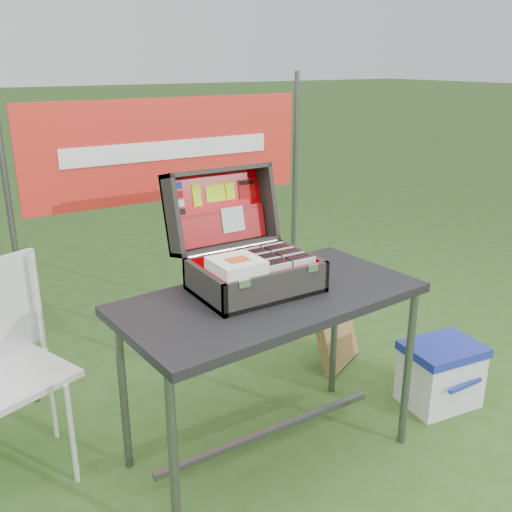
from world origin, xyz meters
TOP-DOWN VIEW (x-y plane):
  - ground at (0.00, 0.00)m, footprint 80.00×80.00m
  - table at (-0.01, 0.06)m, footprint 1.35×0.75m
  - table_top at (-0.01, 0.06)m, footprint 1.35×0.75m
  - table_leg_fl at (-0.61, -0.20)m, footprint 0.04×0.04m
  - table_leg_fr at (0.58, -0.20)m, footprint 0.04×0.04m
  - table_leg_bl at (-0.61, 0.33)m, footprint 0.04×0.04m
  - table_leg_br at (0.58, 0.33)m, footprint 0.04×0.04m
  - table_brace at (-0.01, 0.06)m, footprint 1.16×0.03m
  - suitcase at (-0.04, 0.20)m, footprint 0.52×0.53m
  - suitcase_base_bottom at (-0.04, 0.14)m, footprint 0.52×0.37m
  - suitcase_base_wall_front at (-0.04, -0.04)m, footprint 0.52×0.02m
  - suitcase_base_wall_back at (-0.04, 0.31)m, footprint 0.52×0.02m
  - suitcase_base_wall_left at (-0.29, 0.14)m, footprint 0.02×0.37m
  - suitcase_base_wall_right at (0.20, 0.14)m, footprint 0.02×0.37m
  - suitcase_liner_floor at (-0.04, 0.14)m, footprint 0.47×0.33m
  - suitcase_latch_left at (-0.21, -0.05)m, footprint 0.05×0.01m
  - suitcase_latch_right at (0.12, -0.05)m, footprint 0.05×0.01m
  - suitcase_hinge at (-0.04, 0.32)m, footprint 0.46×0.02m
  - suitcase_lid_back at (-0.04, 0.49)m, footprint 0.52×0.11m
  - suitcase_lid_rim_far at (-0.04, 0.47)m, footprint 0.52×0.14m
  - suitcase_lid_rim_near at (-0.04, 0.39)m, footprint 0.52×0.14m
  - suitcase_lid_rim_left at (-0.29, 0.43)m, footprint 0.02×0.22m
  - suitcase_lid_rim_right at (0.20, 0.43)m, footprint 0.02×0.22m
  - suitcase_lid_liner at (-0.04, 0.48)m, footprint 0.47×0.08m
  - suitcase_liner_wall_front at (-0.04, -0.02)m, footprint 0.47×0.01m
  - suitcase_liner_wall_back at (-0.04, 0.30)m, footprint 0.47×0.01m
  - suitcase_liner_wall_left at (-0.28, 0.14)m, footprint 0.01×0.33m
  - suitcase_liner_wall_right at (0.19, 0.14)m, footprint 0.01×0.33m
  - suitcase_lid_pocket at (-0.04, 0.44)m, footprint 0.45×0.07m
  - suitcase_pocket_edge at (-0.04, 0.45)m, footprint 0.44×0.02m
  - suitcase_pocket_cd at (0.01, 0.43)m, footprint 0.12×0.04m
  - lid_sticker_cc_a at (-0.23, 0.50)m, footprint 0.05×0.01m
  - lid_sticker_cc_b at (-0.23, 0.49)m, footprint 0.05×0.01m
  - lid_sticker_cc_c at (-0.23, 0.48)m, footprint 0.05×0.01m
  - lid_sticker_cc_d at (-0.23, 0.47)m, footprint 0.05×0.01m
  - lid_card_neon_tall at (-0.14, 0.49)m, footprint 0.04×0.03m
  - lid_card_neon_main at (-0.04, 0.49)m, footprint 0.10×0.02m
  - lid_card_neon_small at (0.03, 0.49)m, footprint 0.05×0.02m
  - lid_sticker_band at (0.13, 0.49)m, footprint 0.09×0.02m
  - lid_sticker_band_bar at (0.13, 0.49)m, footprint 0.08×0.01m
  - cd_left_0 at (-0.01, -0.00)m, footprint 0.11×0.01m
  - cd_left_1 at (-0.01, 0.02)m, footprint 0.11×0.01m
  - cd_left_2 at (-0.01, 0.04)m, footprint 0.11×0.01m
  - cd_left_3 at (-0.01, 0.06)m, footprint 0.11×0.01m
  - cd_left_4 at (-0.01, 0.08)m, footprint 0.11×0.01m
  - cd_left_5 at (-0.01, 0.10)m, footprint 0.11×0.01m
  - cd_left_6 at (-0.01, 0.12)m, footprint 0.11×0.01m
  - cd_left_7 at (-0.01, 0.14)m, footprint 0.11×0.01m
  - cd_left_8 at (-0.01, 0.16)m, footprint 0.11×0.01m
  - cd_left_9 at (-0.01, 0.18)m, footprint 0.11×0.01m
  - cd_left_10 at (-0.01, 0.20)m, footprint 0.11×0.01m
  - cd_left_11 at (-0.01, 0.22)m, footprint 0.11×0.01m
  - cd_left_12 at (-0.01, 0.24)m, footprint 0.11×0.01m
  - cd_left_13 at (-0.01, 0.26)m, footprint 0.11×0.01m
  - cd_right_0 at (0.11, -0.00)m, footprint 0.11×0.01m
  - cd_right_1 at (0.11, 0.02)m, footprint 0.11×0.01m
  - cd_right_2 at (0.11, 0.04)m, footprint 0.11×0.01m
  - cd_right_3 at (0.11, 0.06)m, footprint 0.11×0.01m
  - cd_right_4 at (0.11, 0.08)m, footprint 0.11×0.01m
  - cd_right_5 at (0.11, 0.10)m, footprint 0.11×0.01m
  - cd_right_6 at (0.11, 0.12)m, footprint 0.11×0.01m
  - cd_right_7 at (0.11, 0.14)m, footprint 0.11×0.01m
  - cd_right_8 at (0.11, 0.16)m, footprint 0.11×0.01m
  - cd_right_9 at (0.11, 0.18)m, footprint 0.11×0.01m
  - cd_right_10 at (0.11, 0.20)m, footprint 0.11×0.01m
  - cd_right_11 at (0.11, 0.22)m, footprint 0.11×0.01m
  - cd_right_12 at (0.11, 0.24)m, footprint 0.11×0.01m
  - cd_right_13 at (0.11, 0.26)m, footprint 0.11×0.01m
  - songbook_0 at (-0.18, 0.07)m, footprint 0.19×0.19m
  - songbook_1 at (-0.18, 0.07)m, footprint 0.19×0.19m
  - songbook_2 at (-0.18, 0.07)m, footprint 0.19×0.19m
  - songbook_3 at (-0.18, 0.07)m, footprint 0.19×0.19m
  - songbook_4 at (-0.18, 0.07)m, footprint 0.19×0.19m
  - songbook_5 at (-0.18, 0.07)m, footprint 0.19×0.19m
  - songbook_6 at (-0.18, 0.07)m, footprint 0.19×0.19m
  - songbook_7 at (-0.18, 0.07)m, footprint 0.19×0.19m
  - songbook_8 at (-0.18, 0.07)m, footprint 0.19×0.19m
  - songbook_9 at (-0.18, 0.07)m, footprint 0.19×0.19m
  - songbook_graphic at (-0.18, 0.06)m, footprint 0.09×0.07m
  - cooler at (1.00, -0.07)m, footprint 0.43×0.35m
  - cooler_body at (1.00, -0.07)m, footprint 0.41×0.33m
  - cooler_lid at (1.00, -0.07)m, footprint 0.43×0.35m
  - cooler_handle at (1.00, -0.23)m, footprint 0.24×0.02m
  - chair at (-1.02, 0.54)m, footprint 0.57×0.60m
  - chair_seat at (-1.02, 0.54)m, footprint 0.56×0.56m
  - chair_leg_fr at (-0.84, 0.36)m, footprint 0.02×0.02m
  - chair_leg_br at (-0.84, 0.72)m, footprint 0.02×0.02m
  - chair_upright_right at (-0.84, 0.75)m, footprint 0.02×0.02m
  - cardboard_box at (0.80, 0.56)m, footprint 0.41×0.31m
  - banner_post_left at (-0.85, 1.10)m, footprint 0.03×0.03m
  - banner_post_right at (0.85, 1.10)m, footprint 0.03×0.03m
  - banner at (0.00, 1.09)m, footprint 1.60×0.02m
  - banner_text at (0.00, 1.08)m, footprint 1.20×0.00m

SIDE VIEW (x-z plane):
  - ground at x=0.00m, z-range 0.00..0.00m
  - table_brace at x=-0.01m, z-range 0.10..0.14m
  - cooler_body at x=1.00m, z-range 0.00..0.30m
  - cooler at x=1.00m, z-range 0.00..0.35m
  - cooler_handle at x=1.00m, z-range 0.18..0.20m
  - cardboard_box at x=0.80m, z-range 0.00..0.39m
  - chair_leg_fr at x=-0.84m, z-range 0.00..0.49m
  - chair_leg_br at x=-0.84m, z-range 0.00..0.49m
  - cooler_lid at x=1.00m, z-range 0.30..0.35m
  - table_leg_fl at x=-0.61m, z-range 0.00..0.78m
  - table_leg_fr at x=0.58m, z-range 0.00..0.78m
  - table_leg_bl at x=-0.61m, z-range 0.00..0.78m
  - table_leg_br at x=0.58m, z-range 0.00..0.78m
  - table at x=-0.01m, z-range 0.00..0.82m
  - chair at x=-1.02m, z-range 0.00..0.95m
  - chair_seat at x=-1.02m, z-range 0.47..0.50m
  - chair_upright_right at x=-0.84m, z-range 0.49..0.94m
  - table_top at x=-0.01m, z-range 0.78..0.82m
  - suitcase_base_bottom at x=-0.04m, z-range 0.82..0.84m
  - suitcase_liner_floor at x=-0.04m, z-range 0.84..0.84m
  - banner_post_left at x=-0.85m, z-range 0.00..1.70m
  - banner_post_right at x=0.85m, z-range 0.00..1.70m
  - suitcase_base_wall_front at x=-0.04m, z-range 0.82..0.95m
  - suitcase_base_wall_back at x=-0.04m, z-range 0.82..0.95m
  - suitcase_base_wall_left at x=-0.29m, z-range 0.82..0.95m
  - suitcase_base_wall_right at x=0.20m, z-range 0.82..0.95m
  - suitcase_liner_wall_front at x=-0.04m, z-range 0.84..0.95m
  - suitcase_liner_wall_back at x=-0.04m, z-range 0.84..0.95m
  - suitcase_liner_wall_left at x=-0.28m, z-range 0.84..0.95m
  - suitcase_liner_wall_right at x=0.19m, z-range 0.84..0.95m
  - cd_left_0 at x=-0.01m, z-range 0.84..0.97m
  - cd_left_1 at x=-0.01m, z-range 0.84..0.97m
  - cd_left_2 at x=-0.01m, z-range 0.84..0.97m
  - cd_left_3 at x=-0.01m, z-range 0.84..0.97m
  - cd_left_4 at x=-0.01m, z-range 0.84..0.97m
  - cd_left_5 at x=-0.01m, z-range 0.84..0.97m
  - cd_left_6 at x=-0.01m, z-range 0.84..0.97m
  - cd_left_7 at x=-0.01m, z-range 0.84..0.97m
  - cd_left_8 at x=-0.01m, z-range 0.84..0.97m
  - cd_left_9 at x=-0.01m, z-range 0.84..0.97m
  - cd_left_10 at x=-0.01m, z-range 0.84..0.97m
  - cd_left_11 at x=-0.01m, z-range 0.84..0.97m
  - cd_left_12 at x=-0.01m, z-range 0.84..0.97m
  - cd_left_13 at x=-0.01m, z-range 0.84..0.97m
  - cd_right_0 at x=0.11m, z-range 0.84..0.97m
  - cd_right_1 at x=0.11m, z-range 0.84..0.97m
  - cd_right_2 at x=0.11m, z-range 0.84..0.97m
  - cd_right_3 at x=0.11m, z-range 0.84..0.97m
  - cd_right_4 at x=0.11m, z-range 0.84..0.97m
  - cd_right_5 at x=0.11m, z-range 0.84..0.97m
  - cd_right_6 at x=0.11m, z-range 0.84..0.97m
  - cd_right_7 at x=0.11m, z-range 0.84..0.97m
  - cd_right_8 at x=0.11m, z-range 0.84..0.97m
  - cd_right_9 at x=0.11m, z-range 0.84..0.97m
  - cd_right_10 at x=0.11m, z-range 0.84..0.97m
  - cd_right_11 at x=0.11m, z-range 0.84..0.97m
  - cd_right_12 at x=0.11m, z-range 0.84..0.97m
  - cd_right_13 at x=0.11m, z-range 0.84..0.97m
  - suitcase_latch_left at x=-0.21m, z-range 0.93..0.96m
  - suitcase_latch_right at x=0.12m, z-range 0.93..0.96m
  - suitcase_lid_rim_near at x=-0.04m, z-range 0.92..0.97m
  - suitcase_hinge at x=-0.04m, z-range 0.95..0.96m
  - songbook_0 at x=-0.18m, z-range 0.95..0.96m
  - songbook_1 at x=-0.18m, z-range 0.96..0.96m
  - songbook_2 at x=-0.18m, z-range 0.96..0.97m
  - songbook_3 at x=-0.18m, z-range 0.97..0.97m
  - songbook_4 at x=-0.18m, z-range 0.97..0.98m
  - songbook_5 at x=-0.18m, z-range 0.98..0.98m
  - songbook_6 at x=-0.18m, z-range 0.98..0.99m
  - songbook_7 at x=-0.18m, z-range 0.99..0.99m
  - songbook_8 at x=-0.18m, z-range 0.99..1.00m
  - songbook_9 at x=-0.18m, z-range 1.00..1.00m
  - songbook_graphic at x=-0.18m, z-range 1.00..1.01m
  - suitcase_lid_pocket at x=-0.04m, z-range 0.95..1.10m
  - suitcase at x=-0.04m, z-range 0.82..1.30m
  - suitcase_pocket_cd at x=0.01m, z-range 1.00..1.12m
  - suitcase_pocket_edge at x=-0.04m, z-range 1.09..1.11m
  - suitcase_lid_back at x=-0.04m, z-range 0.92..1.28m
  - suitcase_lid_liner at x=-0.04m, z-range 0.95..1.26m
  - lid_sticker_cc_d at x=-0.23m, z-range 1.10..1.13m
  - suitcase_lid_rim_left at x=-0.29m, z-range 0.92..1.31m
  - suitcase_lid_rim_right at x=0.20m, z-range 0.92..1.31m
  - lid_sticker_cc_c at x=-0.23m, z-range 1.14..1.17m
  - lid_card_neon_tall at x=-0.14m, z-range 1.13..1.23m
  - lid_card_neon_main at x=-0.04m, z-range 1.14..1.22m
  - lid_card_neon_small at x=0.03m, z-range 1.14..1.22m
  - lid_sticker_band at x=0.13m, z-range 1.13..1.22m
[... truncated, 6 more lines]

